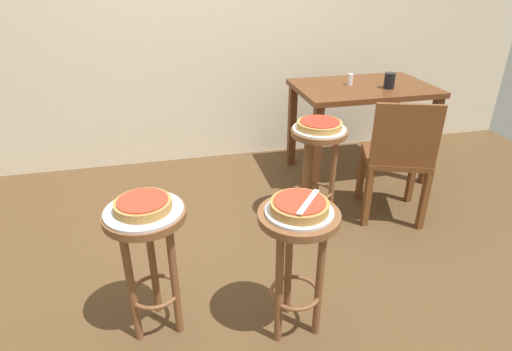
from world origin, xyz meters
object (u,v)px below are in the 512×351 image
object	(u,v)px
stool_leftside	(317,156)
cup_near_edge	(390,81)
stool_foreground	(297,247)
pizza_leftside	(320,125)
pizza_server_knife	(308,202)
stool_middle	(149,246)
serving_plate_middle	(144,210)
serving_plate_leftside	(319,129)
serving_plate_foreground	(299,211)
pizza_middle	(143,205)
wooden_chair	(398,156)
condiment_shaker	(350,79)
pizza_foreground	(299,206)
dining_table	(362,101)

from	to	relation	value
stool_leftside	cup_near_edge	size ratio (longest dim) A/B	5.65
stool_foreground	stool_leftside	world-z (taller)	same
pizza_leftside	pizza_server_knife	world-z (taller)	pizza_server_knife
stool_middle	serving_plate_middle	size ratio (longest dim) A/B	1.96
cup_near_edge	serving_plate_leftside	bearing A→B (deg)	-146.60
serving_plate_foreground	pizza_leftside	size ratio (longest dim) A/B	1.04
serving_plate_foreground	pizza_leftside	world-z (taller)	pizza_leftside
stool_middle	pizza_middle	bearing A→B (deg)	63.43
pizza_middle	wooden_chair	world-z (taller)	wooden_chair
cup_near_edge	stool_foreground	bearing A→B (deg)	-130.04
serving_plate_leftside	pizza_leftside	distance (m)	0.03
pizza_middle	stool_leftside	world-z (taller)	pizza_middle
cup_near_edge	condiment_shaker	distance (m)	0.29
cup_near_edge	wooden_chair	world-z (taller)	cup_near_edge
serving_plate_middle	stool_foreground	bearing A→B (deg)	-14.03
pizza_foreground	serving_plate_leftside	world-z (taller)	pizza_foreground
condiment_shaker	pizza_server_knife	xyz separation A→B (m)	(-0.89, -1.55, -0.07)
stool_leftside	condiment_shaker	size ratio (longest dim) A/B	7.66
serving_plate_middle	pizza_server_knife	distance (m)	0.69
serving_plate_foreground	dining_table	world-z (taller)	dining_table
wooden_chair	dining_table	bearing A→B (deg)	84.54
stool_foreground	serving_plate_foreground	xyz separation A→B (m)	(0.00, 0.00, 0.18)
stool_leftside	dining_table	bearing A→B (deg)	45.58
stool_leftside	condiment_shaker	bearing A→B (deg)	52.66
stool_middle	cup_near_edge	xyz separation A→B (m)	(1.79, 1.22, 0.33)
stool_middle	serving_plate_middle	bearing A→B (deg)	45.00
serving_plate_foreground	serving_plate_middle	size ratio (longest dim) A/B	0.87
dining_table	wooden_chair	size ratio (longest dim) A/B	1.22
pizza_middle	pizza_server_knife	xyz separation A→B (m)	(0.66, -0.18, 0.03)
dining_table	pizza_middle	bearing A→B (deg)	-141.00
pizza_middle	dining_table	size ratio (longest dim) A/B	0.23
pizza_middle	pizza_server_knife	distance (m)	0.69
pizza_foreground	dining_table	size ratio (longest dim) A/B	0.24
pizza_leftside	serving_plate_foreground	bearing A→B (deg)	-115.70
stool_middle	dining_table	world-z (taller)	dining_table
stool_leftside	condiment_shaker	distance (m)	0.85
stool_middle	wooden_chair	size ratio (longest dim) A/B	0.77
pizza_leftside	pizza_server_knife	xyz separation A→B (m)	(-0.40, -0.92, 0.03)
serving_plate_foreground	dining_table	xyz separation A→B (m)	(1.02, 1.49, -0.03)
pizza_server_knife	stool_middle	bearing A→B (deg)	114.09
serving_plate_middle	condiment_shaker	xyz separation A→B (m)	(1.55, 1.38, 0.13)
pizza_middle	serving_plate_leftside	world-z (taller)	pizza_middle
serving_plate_leftside	cup_near_edge	bearing A→B (deg)	33.40
stool_middle	pizza_leftside	bearing A→B (deg)	34.79
pizza_middle	pizza_leftside	distance (m)	1.30
stool_leftside	serving_plate_leftside	xyz separation A→B (m)	(0.00, 0.00, 0.18)
stool_middle	cup_near_edge	world-z (taller)	cup_near_edge
pizza_middle	condiment_shaker	bearing A→B (deg)	41.56
serving_plate_foreground	stool_middle	xyz separation A→B (m)	(-0.63, 0.16, -0.18)
serving_plate_foreground	condiment_shaker	size ratio (longest dim) A/B	3.41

